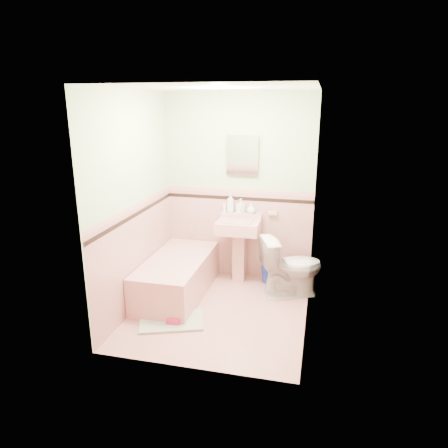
% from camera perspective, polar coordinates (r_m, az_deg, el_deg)
% --- Properties ---
extents(floor, '(2.20, 2.20, 0.00)m').
position_cam_1_polar(floor, '(4.92, -0.70, -12.07)').
color(floor, tan).
rests_on(floor, ground).
extents(ceiling, '(2.20, 2.20, 0.00)m').
position_cam_1_polar(ceiling, '(4.32, -0.82, 18.47)').
color(ceiling, white).
rests_on(ceiling, ground).
extents(wall_back, '(2.50, 0.00, 2.50)m').
position_cam_1_polar(wall_back, '(5.50, 2.08, 4.94)').
color(wall_back, '#F9EACB').
rests_on(wall_back, ground).
extents(wall_front, '(2.50, 0.00, 2.50)m').
position_cam_1_polar(wall_front, '(3.45, -5.26, -2.21)').
color(wall_front, '#F9EACB').
rests_on(wall_front, ground).
extents(wall_left, '(0.00, 2.50, 2.50)m').
position_cam_1_polar(wall_left, '(4.80, -12.43, 2.83)').
color(wall_left, '#F9EACB').
rests_on(wall_left, ground).
extents(wall_right, '(0.00, 2.50, 2.50)m').
position_cam_1_polar(wall_right, '(4.33, 12.19, 1.38)').
color(wall_right, '#F9EACB').
rests_on(wall_right, ground).
extents(wainscot_back, '(2.00, 0.00, 2.00)m').
position_cam_1_polar(wainscot_back, '(5.66, 1.99, -1.54)').
color(wainscot_back, tan).
rests_on(wainscot_back, ground).
extents(wainscot_front, '(2.00, 0.00, 2.00)m').
position_cam_1_polar(wainscot_front, '(3.71, -4.93, -11.69)').
color(wainscot_front, tan).
rests_on(wainscot_front, ground).
extents(wainscot_left, '(0.00, 2.20, 2.20)m').
position_cam_1_polar(wainscot_left, '(4.98, -11.84, -4.46)').
color(wainscot_left, tan).
rests_on(wainscot_left, ground).
extents(wainscot_right, '(0.00, 2.20, 2.20)m').
position_cam_1_polar(wainscot_right, '(4.54, 11.54, -6.56)').
color(wainscot_right, tan).
rests_on(wainscot_right, ground).
extents(accent_back, '(2.00, 0.00, 2.00)m').
position_cam_1_polar(accent_back, '(5.51, 2.03, 3.58)').
color(accent_back, black).
rests_on(accent_back, ground).
extents(accent_front, '(2.00, 0.00, 2.00)m').
position_cam_1_polar(accent_front, '(3.50, -5.11, -4.13)').
color(accent_front, black).
rests_on(accent_front, ground).
extents(accent_left, '(0.00, 2.20, 2.20)m').
position_cam_1_polar(accent_left, '(4.82, -12.14, 1.32)').
color(accent_left, black).
rests_on(accent_left, ground).
extents(accent_right, '(0.00, 2.20, 2.20)m').
position_cam_1_polar(accent_right, '(4.36, 11.85, -0.25)').
color(accent_right, black).
rests_on(accent_right, ground).
extents(cap_back, '(2.00, 0.00, 2.00)m').
position_cam_1_polar(cap_back, '(5.49, 2.04, 4.60)').
color(cap_back, tan).
rests_on(cap_back, ground).
extents(cap_front, '(2.00, 0.00, 2.00)m').
position_cam_1_polar(cap_front, '(3.47, -5.15, -2.59)').
color(cap_front, tan).
rests_on(cap_front, ground).
extents(cap_left, '(0.00, 2.20, 2.20)m').
position_cam_1_polar(cap_left, '(4.80, -12.21, 2.48)').
color(cap_left, tan).
rests_on(cap_left, ground).
extents(cap_right, '(0.00, 2.20, 2.20)m').
position_cam_1_polar(cap_right, '(4.34, 11.93, 1.01)').
color(cap_right, tan).
rests_on(cap_right, ground).
extents(bathtub, '(0.70, 1.50, 0.45)m').
position_cam_1_polar(bathtub, '(5.27, -6.52, -7.40)').
color(bathtub, tan).
rests_on(bathtub, floor).
extents(tub_faucet, '(0.04, 0.12, 0.04)m').
position_cam_1_polar(tub_faucet, '(5.77, -4.23, -0.92)').
color(tub_faucet, silver).
rests_on(tub_faucet, wall_back).
extents(sink, '(0.56, 0.48, 0.87)m').
position_cam_1_polar(sink, '(5.49, 2.00, -3.92)').
color(sink, tan).
rests_on(sink, floor).
extents(sink_faucet, '(0.02, 0.02, 0.10)m').
position_cam_1_polar(sink_faucet, '(5.47, 2.35, 1.63)').
color(sink_faucet, silver).
rests_on(sink_faucet, sink).
extents(medicine_cabinet, '(0.37, 0.04, 0.47)m').
position_cam_1_polar(medicine_cabinet, '(5.39, 2.59, 9.55)').
color(medicine_cabinet, white).
rests_on(medicine_cabinet, wall_back).
extents(soap_dish, '(0.12, 0.07, 0.04)m').
position_cam_1_polar(soap_dish, '(5.46, 6.80, 1.52)').
color(soap_dish, tan).
rests_on(soap_dish, wall_back).
extents(soap_bottle_left, '(0.13, 0.13, 0.26)m').
position_cam_1_polar(soap_bottle_left, '(5.51, 0.91, 2.96)').
color(soap_bottle_left, '#B2B2B2').
rests_on(soap_bottle_left, sink).
extents(soap_bottle_mid, '(0.12, 0.12, 0.19)m').
position_cam_1_polar(soap_bottle_mid, '(5.49, 2.35, 2.54)').
color(soap_bottle_mid, '#B2B2B2').
rests_on(soap_bottle_mid, sink).
extents(soap_bottle_right, '(0.12, 0.12, 0.14)m').
position_cam_1_polar(soap_bottle_right, '(5.47, 3.84, 2.17)').
color(soap_bottle_right, '#B2B2B2').
rests_on(soap_bottle_right, sink).
extents(tube, '(0.04, 0.04, 0.12)m').
position_cam_1_polar(tube, '(5.54, 0.07, 2.31)').
color(tube, white).
rests_on(tube, sink).
extents(toilet, '(0.86, 0.69, 0.77)m').
position_cam_1_polar(toilet, '(5.23, 9.37, -5.82)').
color(toilet, white).
rests_on(toilet, floor).
extents(bucket, '(0.31, 0.31, 0.25)m').
position_cam_1_polar(bucket, '(5.65, 6.45, -6.79)').
color(bucket, '#1A31A9').
rests_on(bucket, floor).
extents(bath_mat, '(0.81, 0.67, 0.03)m').
position_cam_1_polar(bath_mat, '(4.73, -7.38, -13.29)').
color(bath_mat, gray).
rests_on(bath_mat, floor).
extents(shoe, '(0.15, 0.08, 0.06)m').
position_cam_1_polar(shoe, '(4.64, -7.06, -13.29)').
color(shoe, '#BF1E59').
rests_on(shoe, bath_mat).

